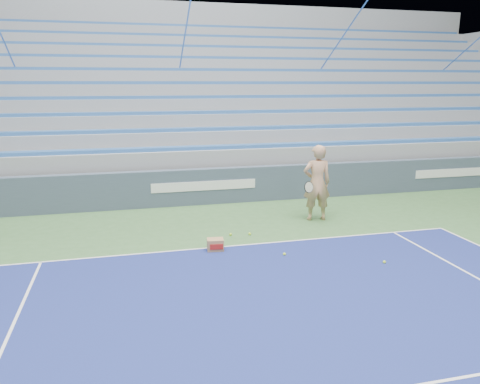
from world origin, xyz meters
The scene contains 8 objects.
sponsor_barrier centered at (0.00, 15.88, 0.55)m, with size 30.00×0.32×1.10m.
bleachers centered at (0.00, 21.60, 2.36)m, with size 31.00×9.15×7.30m.
tennis_player centered at (2.68, 13.43, 1.03)m, with size 1.01×0.91×2.06m.
ball_box centered at (-0.45, 11.71, 0.14)m, with size 0.39×0.32×0.27m.
tennis_ball_0 centered at (2.80, 10.10, 0.03)m, with size 0.07×0.07×0.07m, color #C1ED30.
tennis_ball_1 centered at (0.94, 11.04, 0.03)m, with size 0.07×0.07×0.07m, color #C1ED30.
tennis_ball_2 centered at (0.58, 12.57, 0.03)m, with size 0.07×0.07×0.07m, color #C1ED30.
tennis_ball_3 centered at (0.11, 12.64, 0.03)m, with size 0.07×0.07×0.07m, color #C1ED30.
Camera 1 is at (-2.30, 2.01, 3.65)m, focal length 35.00 mm.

